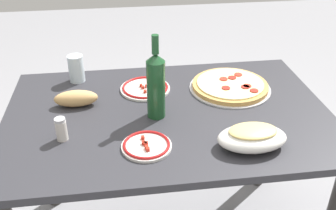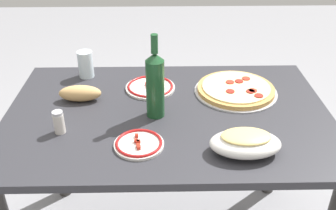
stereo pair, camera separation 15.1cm
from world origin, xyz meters
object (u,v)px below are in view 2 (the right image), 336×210
wine_bottle (155,84)px  spice_shaker (59,122)px  pepperoni_pizza (236,89)px  side_plate_near (150,87)px  baked_pasta_dish (245,142)px  water_glass (86,64)px  bread_loaf (80,93)px  dining_table (168,139)px  side_plate_far (139,144)px

wine_bottle → spice_shaker: wine_bottle is taller
wine_bottle → pepperoni_pizza: bearing=27.0°
side_plate_near → baked_pasta_dish: bearing=-54.6°
baked_pasta_dish → spice_shaker: size_ratio=2.76×
water_glass → baked_pasta_dish: bearing=-43.3°
wine_bottle → bread_loaf: bearing=159.0°
dining_table → side_plate_near: size_ratio=5.93×
pepperoni_pizza → side_plate_near: size_ratio=1.64×
side_plate_far → bread_loaf: size_ratio=1.00×
dining_table → spice_shaker: 0.45m
side_plate_near → spice_shaker: spice_shaker is taller
wine_bottle → side_plate_near: wine_bottle is taller
spice_shaker → wine_bottle: bearing=17.9°
water_glass → side_plate_near: 0.33m
side_plate_far → spice_shaker: spice_shaker is taller
dining_table → pepperoni_pizza: size_ratio=3.62×
pepperoni_pizza → spice_shaker: spice_shaker is taller
dining_table → baked_pasta_dish: size_ratio=5.32×
wine_bottle → bread_loaf: wine_bottle is taller
water_glass → spice_shaker: water_glass is taller
side_plate_far → water_glass: bearing=116.0°
side_plate_near → bread_loaf: 0.30m
dining_table → wine_bottle: bearing=-154.9°
baked_pasta_dish → dining_table: bearing=133.4°
baked_pasta_dish → side_plate_far: 0.36m
dining_table → water_glass: 0.53m
dining_table → bread_loaf: bearing=165.0°
wine_bottle → side_plate_near: 0.25m
water_glass → bread_loaf: water_glass is taller
bread_loaf → spice_shaker: (-0.03, -0.23, 0.01)m
water_glass → side_plate_far: water_glass is taller
wine_bottle → bread_loaf: 0.35m
dining_table → bread_loaf: 0.41m
pepperoni_pizza → baked_pasta_dish: 0.42m
bread_loaf → spice_shaker: spice_shaker is taller
side_plate_near → bread_loaf: (-0.29, -0.09, 0.02)m
pepperoni_pizza → bread_loaf: 0.66m
water_glass → side_plate_far: bearing=-64.0°
pepperoni_pizza → side_plate_far: bearing=-136.8°
wine_bottle → spice_shaker: 0.37m
wine_bottle → side_plate_far: size_ratio=1.90×
dining_table → side_plate_near: bearing=110.9°
spice_shaker → dining_table: bearing=18.8°
baked_pasta_dish → wine_bottle: bearing=141.0°
side_plate_far → pepperoni_pizza: bearing=43.2°
side_plate_far → side_plate_near: bearing=85.6°
pepperoni_pizza → side_plate_near: pepperoni_pizza is taller
dining_table → wine_bottle: 0.27m
pepperoni_pizza → water_glass: size_ratio=2.88×
wine_bottle → water_glass: bearing=133.2°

